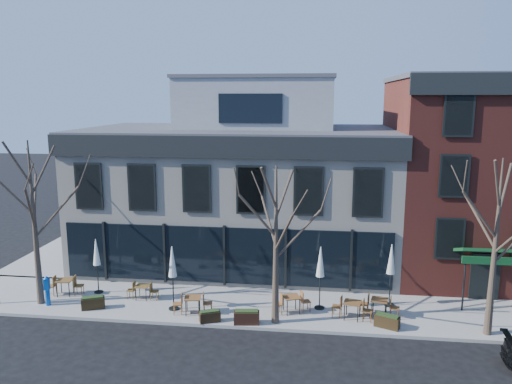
# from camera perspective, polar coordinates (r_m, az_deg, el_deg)

# --- Properties ---
(ground) EXTENTS (120.00, 120.00, 0.00)m
(ground) POSITION_cam_1_polar(r_m,az_deg,el_deg) (26.92, -3.55, -11.04)
(ground) COLOR black
(ground) RESTS_ON ground
(sidewalk_front) EXTENTS (33.50, 4.70, 0.15)m
(sidewalk_front) POSITION_cam_1_polar(r_m,az_deg,el_deg) (24.54, 3.17, -13.08)
(sidewalk_front) COLOR gray
(sidewalk_front) RESTS_ON ground
(sidewalk_side) EXTENTS (4.50, 12.00, 0.15)m
(sidewalk_side) POSITION_cam_1_polar(r_m,az_deg,el_deg) (35.87, -19.76, -5.95)
(sidewalk_side) COLOR gray
(sidewalk_side) RESTS_ON ground
(corner_building) EXTENTS (18.39, 10.39, 11.10)m
(corner_building) POSITION_cam_1_polar(r_m,az_deg,el_deg) (30.44, -1.77, 0.79)
(corner_building) COLOR silver
(corner_building) RESTS_ON ground
(red_brick_building) EXTENTS (8.20, 11.78, 11.18)m
(red_brick_building) POSITION_cam_1_polar(r_m,az_deg,el_deg) (30.99, 22.55, 1.85)
(red_brick_building) COLOR maroon
(red_brick_building) RESTS_ON ground
(tree_corner) EXTENTS (3.93, 3.98, 7.92)m
(tree_corner) POSITION_cam_1_polar(r_m,az_deg,el_deg) (25.75, -24.00, -3.07)
(tree_corner) COLOR #382B21
(tree_corner) RESTS_ON sidewalk_front
(tree_mid) EXTENTS (3.50, 3.55, 7.04)m
(tree_mid) POSITION_cam_1_polar(r_m,az_deg,el_deg) (21.63, 2.31, -5.89)
(tree_mid) COLOR #382B21
(tree_mid) RESTS_ON sidewalk_front
(tree_right) EXTENTS (3.72, 3.77, 7.48)m
(tree_right) POSITION_cam_1_polar(r_m,az_deg,el_deg) (22.70, 25.70, -5.56)
(tree_right) COLOR #382B21
(tree_right) RESTS_ON sidewalk_front
(call_box) EXTENTS (0.29, 0.29, 1.48)m
(call_box) POSITION_cam_1_polar(r_m,az_deg,el_deg) (26.29, -22.76, -10.25)
(call_box) COLOR #0C449D
(call_box) RESTS_ON sidewalk_front
(cafe_set_0) EXTENTS (1.91, 0.85, 0.98)m
(cafe_set_0) POSITION_cam_1_polar(r_m,az_deg,el_deg) (27.36, -21.00, -9.93)
(cafe_set_0) COLOR brown
(cafe_set_0) RESTS_ON sidewalk_front
(cafe_set_1) EXTENTS (1.61, 0.65, 0.85)m
(cafe_set_1) POSITION_cam_1_polar(r_m,az_deg,el_deg) (25.77, -12.83, -10.91)
(cafe_set_1) COLOR brown
(cafe_set_1) RESTS_ON sidewalk_front
(cafe_set_2) EXTENTS (1.89, 0.85, 0.97)m
(cafe_set_2) POSITION_cam_1_polar(r_m,az_deg,el_deg) (23.75, -7.24, -12.48)
(cafe_set_2) COLOR brown
(cafe_set_2) RESTS_ON sidewalk_front
(cafe_set_3) EXTENTS (1.88, 1.07, 0.97)m
(cafe_set_3) POSITION_cam_1_polar(r_m,az_deg,el_deg) (23.72, 4.08, -12.46)
(cafe_set_3) COLOR brown
(cafe_set_3) RESTS_ON sidewalk_front
(cafe_set_4) EXTENTS (1.90, 0.89, 0.98)m
(cafe_set_4) POSITION_cam_1_polar(r_m,az_deg,el_deg) (23.45, 10.93, -12.90)
(cafe_set_4) COLOR brown
(cafe_set_4) RESTS_ON sidewalk_front
(cafe_set_5) EXTENTS (1.88, 0.88, 0.96)m
(cafe_set_5) POSITION_cam_1_polar(r_m,az_deg,el_deg) (24.01, 13.90, -12.47)
(cafe_set_5) COLOR brown
(cafe_set_5) RESTS_ON sidewalk_front
(umbrella_0) EXTENTS (0.45, 0.45, 2.83)m
(umbrella_0) POSITION_cam_1_polar(r_m,az_deg,el_deg) (26.64, -17.77, -6.90)
(umbrella_0) COLOR black
(umbrella_0) RESTS_ON sidewalk_front
(umbrella_1) EXTENTS (0.49, 0.49, 3.08)m
(umbrella_1) POSITION_cam_1_polar(r_m,az_deg,el_deg) (23.72, -9.54, -8.25)
(umbrella_1) COLOR black
(umbrella_1) RESTS_ON sidewalk_front
(umbrella_3) EXTENTS (0.48, 0.48, 3.02)m
(umbrella_3) POSITION_cam_1_polar(r_m,az_deg,el_deg) (23.68, 7.37, -8.31)
(umbrella_3) COLOR black
(umbrella_3) RESTS_ON sidewalk_front
(umbrella_4) EXTENTS (0.49, 0.49, 3.06)m
(umbrella_4) POSITION_cam_1_polar(r_m,az_deg,el_deg) (24.63, 15.19, -7.79)
(umbrella_4) COLOR black
(umbrella_4) RESTS_ON sidewalk_front
(planter_0) EXTENTS (1.14, 0.81, 0.59)m
(planter_0) POSITION_cam_1_polar(r_m,az_deg,el_deg) (25.34, -18.13, -11.92)
(planter_0) COLOR black
(planter_0) RESTS_ON sidewalk_front
(planter_1) EXTENTS (0.99, 0.70, 0.52)m
(planter_1) POSITION_cam_1_polar(r_m,az_deg,el_deg) (22.96, -5.29, -13.95)
(planter_1) COLOR black
(planter_1) RESTS_ON sidewalk_front
(planter_2) EXTENTS (1.17, 0.58, 0.63)m
(planter_2) POSITION_cam_1_polar(r_m,az_deg,el_deg) (22.66, -1.08, -14.09)
(planter_2) COLOR black
(planter_2) RESTS_ON sidewalk_front
(planter_3) EXTENTS (1.13, 0.81, 0.59)m
(planter_3) POSITION_cam_1_polar(r_m,az_deg,el_deg) (23.05, 14.75, -14.07)
(planter_3) COLOR black
(planter_3) RESTS_ON sidewalk_front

